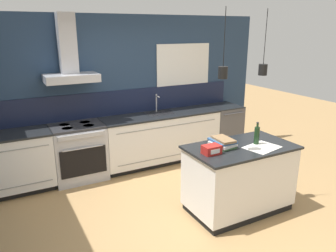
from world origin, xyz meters
name	(u,v)px	position (x,y,z in m)	size (l,w,h in m)	color
ground_plane	(178,213)	(0.00, 0.00, 0.00)	(16.00, 16.00, 0.00)	tan
wall_back	(118,89)	(-0.05, 2.00, 1.36)	(5.60, 2.42, 2.60)	navy
counter_run_left	(14,162)	(-1.83, 1.69, 0.46)	(1.09, 0.64, 0.91)	black
counter_run_sink	(161,138)	(0.61, 1.69, 0.46)	(2.18, 0.64, 1.24)	black
oven_range	(79,152)	(-0.88, 1.69, 0.46)	(0.82, 0.66, 0.91)	#B5B5BA
dishwasher	(222,128)	(2.00, 1.69, 0.46)	(0.60, 0.65, 0.91)	#4C4C51
kitchen_island	(239,178)	(0.77, -0.29, 0.46)	(1.40, 0.81, 0.91)	black
bottle_on_island	(257,135)	(0.99, -0.32, 1.03)	(0.07, 0.07, 0.30)	#193319
book_stack	(223,142)	(0.55, -0.19, 0.97)	(0.29, 0.35, 0.12)	#4C7F4C
red_supply_box	(212,150)	(0.28, -0.33, 0.96)	(0.21, 0.16, 0.11)	red
paper_pile	(262,147)	(0.97, -0.46, 0.91)	(0.49, 0.41, 0.01)	silver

